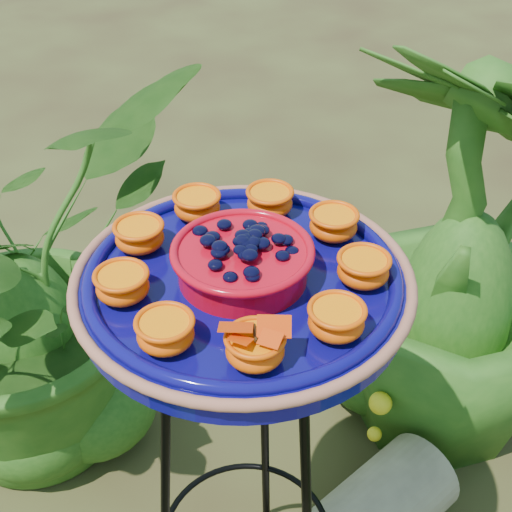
# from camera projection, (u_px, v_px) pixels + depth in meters

# --- Properties ---
(tripod_stand) EXTENTS (0.40, 0.40, 0.90)m
(tripod_stand) POSITION_uv_depth(u_px,v_px,m) (245.00, 457.00, 1.23)
(tripod_stand) COLOR black
(tripod_stand) RESTS_ON ground
(feeder_dish) EXTENTS (0.57, 0.57, 0.11)m
(feeder_dish) POSITION_uv_depth(u_px,v_px,m) (243.00, 278.00, 0.99)
(feeder_dish) COLOR #0A075A
(feeder_dish) RESTS_ON tripod_stand
(shrub_back_left) EXTENTS (1.11, 1.15, 0.98)m
(shrub_back_left) POSITION_uv_depth(u_px,v_px,m) (14.00, 280.00, 1.71)
(shrub_back_left) COLOR #214E14
(shrub_back_left) RESTS_ON ground
(shrub_back_right) EXTENTS (0.86, 0.86, 1.08)m
(shrub_back_right) POSITION_uv_depth(u_px,v_px,m) (464.00, 258.00, 1.70)
(shrub_back_right) COLOR #214E14
(shrub_back_right) RESTS_ON ground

